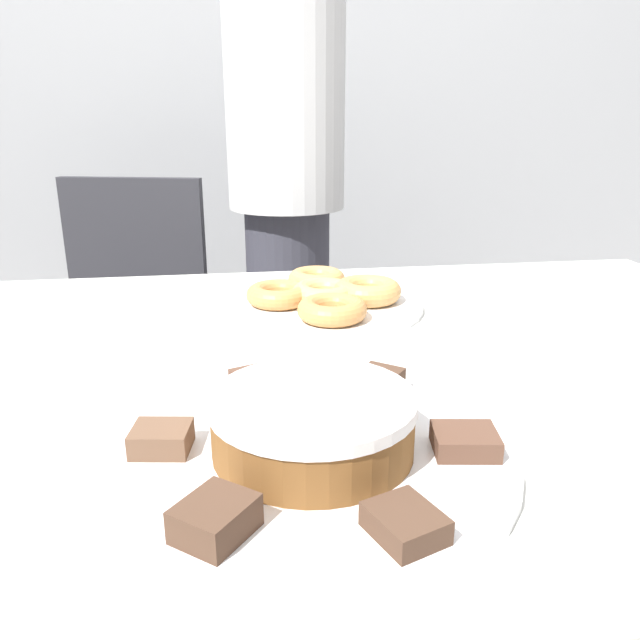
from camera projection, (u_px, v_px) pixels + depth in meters
name	position (u px, v px, depth m)	size (l,w,h in m)	color
wall_back	(245.00, 37.00, 2.15)	(8.00, 0.05, 2.60)	#A8AAAD
table	(301.00, 413.00, 0.86)	(1.61, 0.99, 0.74)	silver
person_standing	(287.00, 187.00, 1.63)	(0.30, 0.30, 1.63)	#383842
office_chair_left	(124.00, 359.00, 1.68)	(0.54, 0.54, 0.89)	black
plate_cake	(313.00, 455.00, 0.59)	(0.38, 0.38, 0.01)	white
plate_donuts	(324.00, 306.00, 1.05)	(0.33, 0.33, 0.01)	white
frosted_cake	(313.00, 423.00, 0.58)	(0.19, 0.19, 0.06)	brown
lamington_0	(465.00, 441.00, 0.59)	(0.07, 0.06, 0.02)	brown
lamington_1	(378.00, 383.00, 0.70)	(0.07, 0.07, 0.03)	#513828
lamington_2	(252.00, 383.00, 0.71)	(0.05, 0.06, 0.03)	brown
lamington_3	(161.00, 439.00, 0.59)	(0.06, 0.05, 0.02)	brown
lamington_4	(215.00, 518.00, 0.47)	(0.07, 0.08, 0.03)	#513828
lamington_5	(405.00, 523.00, 0.47)	(0.06, 0.07, 0.02)	#513828
donut_0	(324.00, 293.00, 1.05)	(0.11, 0.11, 0.03)	#E5AD66
donut_1	(279.00, 294.00, 1.04)	(0.11, 0.11, 0.03)	#D18E4C
donut_2	(332.00, 310.00, 0.96)	(0.11, 0.11, 0.03)	#D18E4C
donut_3	(367.00, 291.00, 1.05)	(0.11, 0.11, 0.04)	tan
donut_4	(317.00, 279.00, 1.13)	(0.10, 0.10, 0.03)	tan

